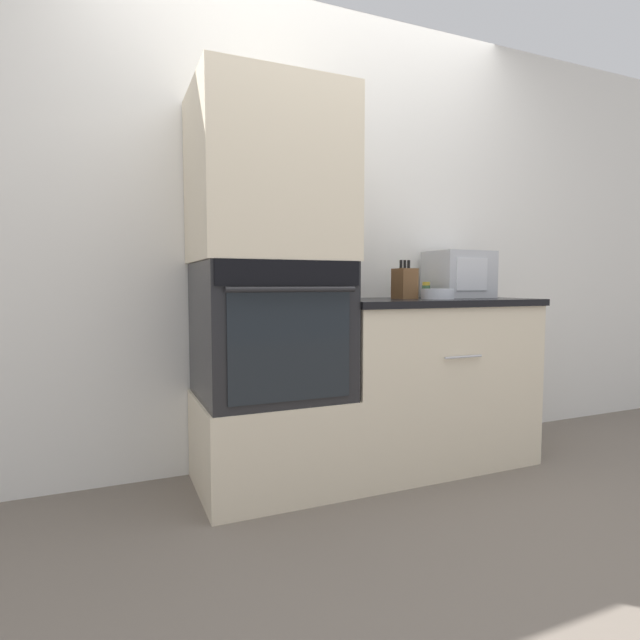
# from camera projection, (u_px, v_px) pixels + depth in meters

# --- Properties ---
(ground_plane) EXTENTS (12.00, 12.00, 0.00)m
(ground_plane) POSITION_uv_depth(u_px,v_px,m) (362.00, 498.00, 2.29)
(ground_plane) COLOR #6B6056
(wall_back) EXTENTS (8.00, 0.05, 2.50)m
(wall_back) POSITION_uv_depth(u_px,v_px,m) (310.00, 236.00, 2.78)
(wall_back) COLOR silver
(wall_back) RESTS_ON ground_plane
(oven_cabinet_base) EXTENTS (0.69, 0.60, 0.45)m
(oven_cabinet_base) POSITION_uv_depth(u_px,v_px,m) (270.00, 441.00, 2.41)
(oven_cabinet_base) COLOR beige
(oven_cabinet_base) RESTS_ON ground_plane
(wall_oven) EXTENTS (0.67, 0.64, 0.64)m
(wall_oven) POSITION_uv_depth(u_px,v_px,m) (270.00, 330.00, 2.37)
(wall_oven) COLOR black
(wall_oven) RESTS_ON oven_cabinet_base
(oven_cabinet_upper) EXTENTS (0.69, 0.60, 0.78)m
(oven_cabinet_upper) POSITION_uv_depth(u_px,v_px,m) (269.00, 178.00, 2.32)
(oven_cabinet_upper) COLOR beige
(oven_cabinet_upper) RESTS_ON wall_oven
(counter_unit) EXTENTS (1.12, 0.63, 0.90)m
(counter_unit) POSITION_uv_depth(u_px,v_px,m) (426.00, 380.00, 2.75)
(counter_unit) COLOR beige
(counter_unit) RESTS_ON ground_plane
(microwave) EXTENTS (0.34, 0.29, 0.27)m
(microwave) POSITION_uv_depth(u_px,v_px,m) (459.00, 275.00, 2.93)
(microwave) COLOR #B2B5BA
(microwave) RESTS_ON counter_unit
(knife_block) EXTENTS (0.10, 0.12, 0.21)m
(knife_block) POSITION_uv_depth(u_px,v_px,m) (405.00, 283.00, 2.69)
(knife_block) COLOR brown
(knife_block) RESTS_ON counter_unit
(bowl) EXTENTS (0.17, 0.17, 0.05)m
(bowl) POSITION_uv_depth(u_px,v_px,m) (438.00, 294.00, 2.65)
(bowl) COLOR silver
(bowl) RESTS_ON counter_unit
(condiment_jar_near) EXTENTS (0.06, 0.06, 0.10)m
(condiment_jar_near) POSITION_uv_depth(u_px,v_px,m) (409.00, 289.00, 2.92)
(condiment_jar_near) COLOR silver
(condiment_jar_near) RESTS_ON counter_unit
(condiment_jar_mid) EXTENTS (0.05, 0.05, 0.07)m
(condiment_jar_mid) POSITION_uv_depth(u_px,v_px,m) (330.00, 293.00, 2.71)
(condiment_jar_mid) COLOR brown
(condiment_jar_mid) RESTS_ON counter_unit
(condiment_jar_far) EXTENTS (0.05, 0.05, 0.12)m
(condiment_jar_far) POSITION_uv_depth(u_px,v_px,m) (354.00, 288.00, 2.73)
(condiment_jar_far) COLOR silver
(condiment_jar_far) RESTS_ON counter_unit
(condiment_jar_back) EXTENTS (0.05, 0.05, 0.09)m
(condiment_jar_back) POSITION_uv_depth(u_px,v_px,m) (426.00, 290.00, 2.86)
(condiment_jar_back) COLOR #427047
(condiment_jar_back) RESTS_ON counter_unit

